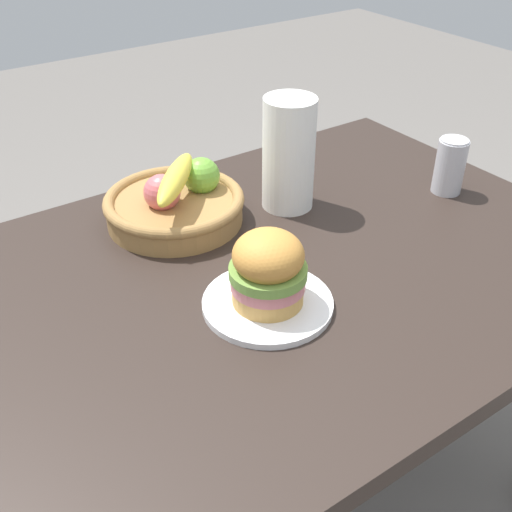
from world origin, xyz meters
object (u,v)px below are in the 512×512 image
(sandwich, at_px, (268,269))
(soda_can, at_px, (450,166))
(plate, at_px, (268,303))
(paper_towel_roll, at_px, (289,154))
(fruit_basket, at_px, (176,202))

(sandwich, bearing_deg, soda_can, 10.88)
(plate, distance_m, sandwich, 0.07)
(plate, xyz_separation_m, paper_towel_roll, (0.24, 0.26, 0.11))
(sandwich, xyz_separation_m, paper_towel_roll, (0.24, 0.26, 0.04))
(sandwich, distance_m, soda_can, 0.58)
(fruit_basket, distance_m, paper_towel_roll, 0.26)
(paper_towel_roll, bearing_deg, sandwich, -132.36)
(plate, height_order, soda_can, soda_can)
(soda_can, relative_size, paper_towel_roll, 0.53)
(soda_can, distance_m, fruit_basket, 0.61)
(paper_towel_roll, bearing_deg, soda_can, -24.87)
(soda_can, bearing_deg, paper_towel_roll, 155.13)
(sandwich, relative_size, fruit_basket, 0.46)
(fruit_basket, bearing_deg, paper_towel_roll, -18.29)
(sandwich, xyz_separation_m, fruit_basket, (0.01, 0.34, -0.03))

